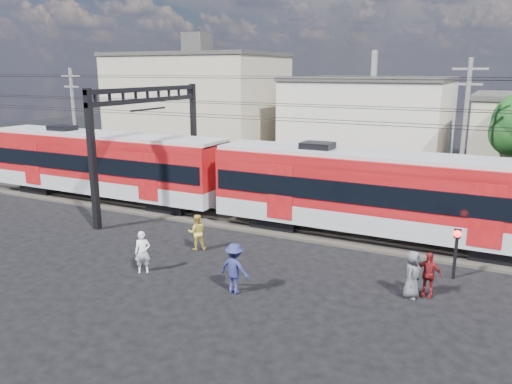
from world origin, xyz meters
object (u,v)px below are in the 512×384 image
pedestrian_c (235,268)px  crossing_signal (456,244)px  commuter_train (387,192)px  pedestrian_a (143,252)px

pedestrian_c → crossing_signal: 8.50m
crossing_signal → commuter_train: bearing=137.3°
pedestrian_a → crossing_signal: size_ratio=0.84×
commuter_train → pedestrian_a: bearing=-134.5°
pedestrian_c → pedestrian_a: bearing=4.9°
commuter_train → crossing_signal: bearing=-42.7°
commuter_train → crossing_signal: 4.67m
crossing_signal → pedestrian_c: bearing=-145.1°
pedestrian_a → crossing_signal: bearing=-11.9°
pedestrian_c → commuter_train: bearing=-109.1°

